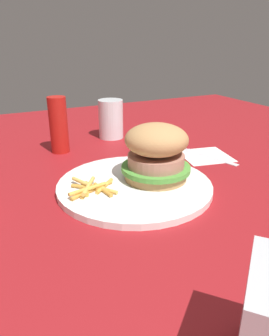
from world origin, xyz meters
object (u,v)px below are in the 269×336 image
fries_pile (92,188)px  fork (205,155)px  plate (134,186)px  ketchup_bottle (59,125)px  napkin (205,156)px  drink_glass (111,121)px  sandwich (156,152)px

fries_pile → fork: bearing=14.8°
plate → ketchup_bottle: size_ratio=2.14×
napkin → fries_pile: bearing=-165.5°
fork → ketchup_bottle: size_ratio=1.26×
fork → fries_pile: bearing=-165.2°
drink_glass → fries_pile: bearing=-117.8°
fries_pile → fork: 0.32m
ketchup_bottle → drink_glass: bearing=19.9°
plate → fries_pile: size_ratio=3.02×
fries_pile → ketchup_bottle: size_ratio=0.71×
fork → napkin: bearing=-73.4°
fries_pile → fork: fries_pile is taller
sandwich → ketchup_bottle: (-0.12, 0.27, 0.00)m
fries_pile → ketchup_bottle: bearing=87.5°
fries_pile → drink_glass: 0.37m
drink_glass → plate: bearing=-105.2°
drink_glass → sandwich: bearing=-97.5°
fries_pile → drink_glass: bearing=62.2°
plate → fork: (0.23, 0.09, -0.00)m
fork → drink_glass: (-0.14, 0.24, 0.04)m
napkin → plate: bearing=-159.9°
sandwich → fork: (0.18, 0.08, -0.06)m
napkin → sandwich: bearing=-155.9°
plate → napkin: plate is taller
plate → drink_glass: (0.09, 0.33, 0.04)m
drink_glass → ketchup_bottle: 0.17m
plate → sandwich: 0.08m
sandwich → fork: size_ratio=0.77×
ketchup_bottle → fries_pile: bearing=-92.5°
plate → fries_pile: bearing=177.5°
plate → napkin: bearing=20.1°
fork → drink_glass: drink_glass is taller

